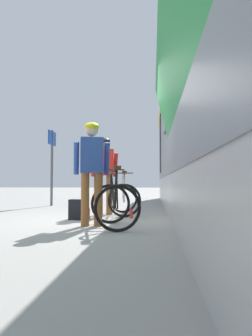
% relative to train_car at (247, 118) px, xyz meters
% --- Properties ---
extents(ground_plane, '(80.00, 80.00, 0.00)m').
position_rel_train_car_xyz_m(ground_plane, '(-2.84, -0.28, -1.97)').
color(ground_plane, '#A09E99').
extents(train_car, '(3.24, 18.04, 3.88)m').
position_rel_train_car_xyz_m(train_car, '(0.00, 0.00, 0.00)').
color(train_car, slate).
rests_on(train_car, ground).
extents(cyclist_near_in_blue, '(0.66, 0.41, 1.76)m').
position_rel_train_car_xyz_m(cyclist_near_in_blue, '(-2.83, -0.89, -0.91)').
color(cyclist_near_in_blue, '#935B2D').
rests_on(cyclist_near_in_blue, ground).
extents(cyclist_far_in_red, '(0.66, 0.42, 1.76)m').
position_rel_train_car_xyz_m(cyclist_far_in_red, '(-2.90, 1.03, -0.91)').
color(cyclist_far_in_red, '#935B2D').
rests_on(cyclist_far_in_red, ground).
extents(bicycle_near_black, '(0.94, 1.20, 0.99)m').
position_rel_train_car_xyz_m(bicycle_near_black, '(-2.44, -1.04, -1.56)').
color(bicycle_near_black, black).
rests_on(bicycle_near_black, ground).
extents(bicycle_far_silver, '(0.84, 1.15, 0.99)m').
position_rel_train_car_xyz_m(bicycle_far_silver, '(-2.46, 1.02, -1.56)').
color(bicycle_far_silver, black).
rests_on(bicycle_far_silver, ground).
extents(backpack_on_platform, '(0.31, 0.24, 0.40)m').
position_rel_train_car_xyz_m(backpack_on_platform, '(-3.30, -0.01, -1.77)').
color(backpack_on_platform, black).
rests_on(backpack_on_platform, ground).
extents(water_bottle_near_the_bikes, '(0.07, 0.07, 0.19)m').
position_rel_train_car_xyz_m(water_bottle_near_the_bikes, '(-2.25, 0.36, -1.87)').
color(water_bottle_near_the_bikes, red).
rests_on(water_bottle_near_the_bikes, ground).
extents(water_bottle_by_the_backpack, '(0.07, 0.07, 0.23)m').
position_rel_train_car_xyz_m(water_bottle_by_the_backpack, '(-3.08, 0.01, -1.85)').
color(water_bottle_by_the_backpack, red).
rests_on(water_bottle_by_the_backpack, ground).
extents(platform_sign_post, '(0.08, 0.70, 2.40)m').
position_rel_train_car_xyz_m(platform_sign_post, '(-5.00, 3.72, -0.34)').
color(platform_sign_post, '#595B60').
rests_on(platform_sign_post, ground).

